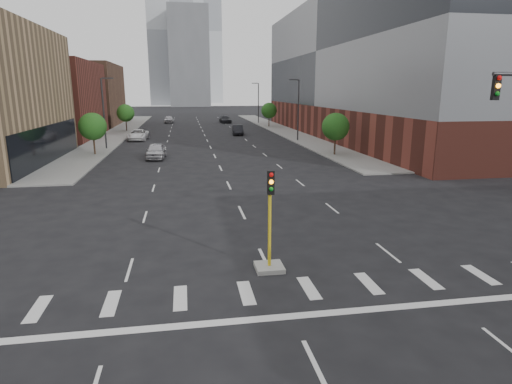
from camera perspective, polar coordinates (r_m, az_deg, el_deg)
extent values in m
cube|color=gray|center=(83.08, -17.62, 7.67)|extent=(5.00, 92.00, 0.15)
cube|color=gray|center=(84.31, 3.21, 8.35)|extent=(5.00, 92.00, 0.15)
cube|color=brown|center=(77.77, -28.06, 10.77)|extent=(20.00, 22.00, 12.00)
cube|color=brown|center=(102.80, -23.56, 11.79)|extent=(20.00, 24.00, 13.00)
cube|color=brown|center=(75.65, 16.55, 9.08)|extent=(24.00, 70.00, 5.00)
cube|color=slate|center=(75.71, 17.13, 17.40)|extent=(24.00, 70.00, 17.00)
cube|color=#B2B7BC|center=(229.61, -11.25, 20.11)|extent=(22.00, 22.00, 70.00)
cube|color=#B2B7BC|center=(270.21, -7.00, 20.29)|extent=(20.00, 20.00, 80.00)
cube|color=slate|center=(208.45, -8.93, 17.30)|extent=(18.00, 18.00, 44.00)
cube|color=#999993|center=(18.83, 1.78, -10.01)|extent=(1.20, 1.20, 0.20)
cylinder|color=gold|center=(18.22, 1.82, -5.10)|extent=(0.14, 0.14, 3.20)
cube|color=black|center=(17.49, 1.98, 1.25)|extent=(0.28, 0.18, 1.00)
sphere|color=red|center=(17.32, 2.06, 2.31)|extent=(0.18, 0.18, 0.18)
sphere|color=orange|center=(17.38, 2.05, 1.34)|extent=(0.18, 0.18, 0.18)
sphere|color=#0C7F19|center=(17.45, 2.04, 0.38)|extent=(0.18, 0.18, 0.18)
cube|color=black|center=(19.61, 29.36, 12.09)|extent=(0.28, 0.18, 1.00)
sphere|color=red|center=(19.52, 29.71, 13.09)|extent=(0.18, 0.18, 0.18)
sphere|color=orange|center=(19.52, 29.60, 12.21)|extent=(0.18, 0.18, 0.18)
sphere|color=#0C7F19|center=(19.52, 29.50, 11.34)|extent=(0.18, 0.18, 0.18)
cylinder|color=#2D2D30|center=(65.23, 5.65, 10.71)|extent=(0.20, 0.20, 9.00)
cube|color=#2D2D30|center=(64.97, 5.04, 14.68)|extent=(1.40, 0.22, 0.15)
cylinder|color=#2D2D30|center=(99.42, 0.32, 11.71)|extent=(0.20, 0.20, 9.00)
cube|color=#2D2D30|center=(99.25, -0.14, 14.30)|extent=(1.40, 0.22, 0.15)
cylinder|color=#2D2D30|center=(58.88, -19.62, 9.71)|extent=(0.20, 0.20, 9.00)
cube|color=#2D2D30|center=(58.68, -19.19, 14.14)|extent=(1.40, 0.22, 0.15)
cylinder|color=#382619|center=(54.38, -20.74, 5.68)|extent=(0.20, 0.20, 1.75)
sphere|color=#134717|center=(54.14, -20.95, 8.16)|extent=(3.20, 3.20, 3.20)
cylinder|color=#382619|center=(83.86, -16.89, 8.42)|extent=(0.20, 0.20, 1.75)
sphere|color=#134717|center=(83.71, -17.00, 10.04)|extent=(3.20, 3.20, 3.20)
cylinder|color=#382619|center=(51.41, 10.45, 5.92)|extent=(0.20, 0.20, 1.75)
sphere|color=#134717|center=(51.16, 10.57, 8.56)|extent=(3.20, 3.20, 3.20)
cylinder|color=#382619|center=(89.88, 1.74, 9.29)|extent=(0.20, 0.20, 1.75)
sphere|color=#134717|center=(89.73, 1.75, 10.81)|extent=(3.20, 3.20, 3.20)
imported|color=#B7B6BB|center=(49.78, -13.19, 5.36)|extent=(2.28, 5.15, 1.72)
imported|color=black|center=(74.58, -2.47, 8.27)|extent=(2.03, 5.10, 1.65)
imported|color=white|center=(69.01, -15.46, 7.37)|extent=(3.07, 6.03, 1.63)
imported|color=#222328|center=(101.52, -4.12, 9.63)|extent=(2.61, 5.74, 1.63)
imported|color=#B8B7BC|center=(103.01, -11.54, 9.47)|extent=(2.07, 5.04, 1.71)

